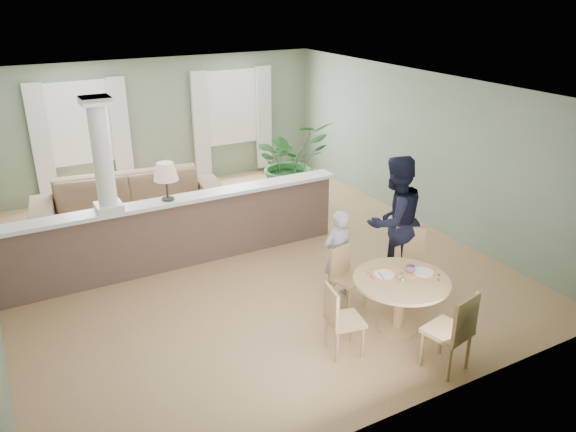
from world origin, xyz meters
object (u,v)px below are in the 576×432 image
sofa (132,205)px  chair_side (340,317)px  man_person (394,221)px  chair_far_boy (346,274)px  child_person (338,254)px  dining_table (401,289)px  chair_far_man (411,259)px  houseplant (291,162)px  chair_near (454,329)px

sofa → chair_side: 4.89m
sofa → man_person: size_ratio=1.72×
chair_far_boy → child_person: (0.03, 0.25, 0.18)m
chair_side → man_person: size_ratio=0.46×
dining_table → chair_far_boy: chair_far_boy is taller
chair_far_man → man_person: bearing=119.3°
houseplant → dining_table: (-1.00, -4.62, -0.25)m
chair_far_man → man_person: 0.58m
chair_far_man → chair_side: (-1.64, -0.70, -0.04)m
child_person → man_person: (0.92, -0.03, 0.31)m
houseplant → dining_table: houseplant is taller
dining_table → child_person: bearing=102.3°
man_person → dining_table: bearing=51.9°
chair_side → child_person: 1.34m
sofa → chair_near: bearing=-62.1°
child_person → man_person: bearing=174.7°
houseplant → chair_far_boy: houseplant is taller
man_person → sofa: bearing=-56.6°
houseplant → chair_near: bearing=-100.4°
chair_far_boy → chair_far_man: 0.98m
dining_table → man_person: man_person is taller
houseplant → chair_side: bearing=-112.5°
chair_far_man → chair_near: 1.73m
dining_table → man_person: bearing=56.4°
child_person → chair_far_man: bearing=151.7°
sofa → chair_far_boy: bearing=-56.9°
sofa → child_person: 4.09m
chair_near → man_person: 2.14m
dining_table → chair_far_man: chair_far_man is taller
chair_far_boy → man_person: man_person is taller
child_person → chair_far_boy: bearing=79.3°
sofa → child_person: size_ratio=2.55×
chair_far_boy → man_person: bearing=-0.4°
chair_far_man → chair_near: size_ratio=0.98×
sofa → dining_table: size_ratio=2.77×
chair_far_boy → chair_side: chair_side is taller
sofa → houseplant: houseplant is taller
sofa → child_person: bearing=-54.9°
chair_far_man → child_person: size_ratio=0.75×
houseplant → man_person: 3.60m
houseplant → child_person: houseplant is taller
houseplant → chair_far_man: (-0.30, -3.98, -0.29)m
chair_near → chair_side: bearing=-55.5°
child_person → chair_near: bearing=92.4°
dining_table → chair_far_man: 0.95m
sofa → man_person: bearing=-44.9°
chair_far_man → houseplant: bearing=114.2°
sofa → chair_near: 6.00m
chair_near → child_person: (-0.21, 2.00, 0.10)m
houseplant → chair_far_boy: bearing=-108.3°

